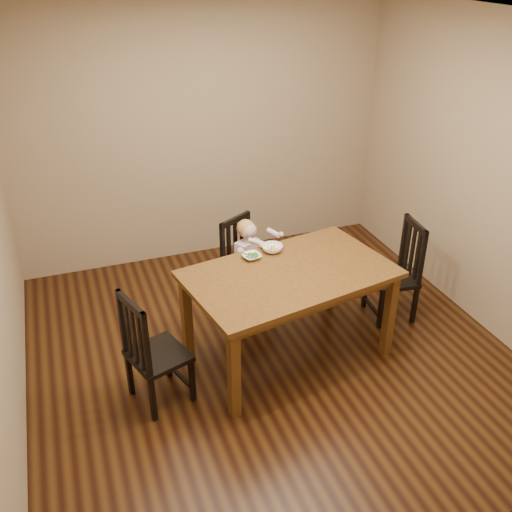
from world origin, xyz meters
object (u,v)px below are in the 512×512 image
object	(u,v)px
chair_child	(245,267)
bowl_peas	(252,256)
chair_left	(152,352)
bowl_veg	(272,248)
dining_table	(289,282)
toddler	(249,257)
chair_right	(397,272)

from	to	relation	value
chair_child	bowl_peas	xyz separation A→B (m)	(-0.11, -0.49, 0.39)
chair_left	bowl_peas	xyz separation A→B (m)	(0.96, 0.49, 0.37)
bowl_veg	chair_child	bearing A→B (deg)	103.05
bowl_peas	dining_table	bearing A→B (deg)	-55.34
toddler	bowl_veg	bearing A→B (deg)	72.13
dining_table	chair_child	distance (m)	0.85
chair_child	toddler	distance (m)	0.14
chair_left	chair_child	bearing A→B (deg)	114.10
chair_left	bowl_veg	distance (m)	1.34
toddler	bowl_veg	distance (m)	0.48
chair_child	bowl_peas	distance (m)	0.64
chair_child	bowl_veg	distance (m)	0.60
dining_table	bowl_veg	size ratio (longest dim) A/B	9.93
chair_right	bowl_peas	distance (m)	1.44
bowl_veg	chair_left	bearing A→B (deg)	-154.99
chair_child	chair_left	bearing A→B (deg)	13.39
dining_table	bowl_peas	bearing A→B (deg)	124.66
chair_child	bowl_peas	bearing A→B (deg)	48.70
chair_left	bowl_veg	size ratio (longest dim) A/B	5.37
chair_child	chair_right	bearing A→B (deg)	126.18
chair_child	chair_left	size ratio (longest dim) A/B	0.96
chair_child	toddler	bearing A→B (deg)	90.00
dining_table	chair_child	bearing A→B (deg)	97.66
dining_table	bowl_veg	bearing A→B (deg)	91.14
chair_right	bowl_veg	size ratio (longest dim) A/B	5.31
chair_right	bowl_veg	bearing A→B (deg)	88.86
dining_table	chair_right	bearing A→B (deg)	9.99
dining_table	toddler	distance (m)	0.78
chair_left	bowl_peas	size ratio (longest dim) A/B	6.29
toddler	bowl_peas	distance (m)	0.54
chair_child	bowl_veg	world-z (taller)	chair_child
chair_left	bowl_veg	world-z (taller)	chair_left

